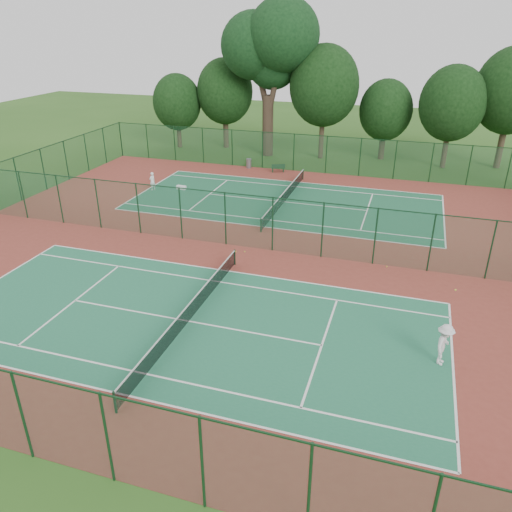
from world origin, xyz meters
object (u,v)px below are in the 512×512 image
at_px(player_near, 444,345).
at_px(player_far, 152,181).
at_px(kit_bag, 181,187).
at_px(big_tree, 270,45).
at_px(trash_bin, 249,163).
at_px(bench, 278,168).

height_order(player_near, player_far, player_near).
xyz_separation_m(kit_bag, big_tree, (3.74, 13.67, 10.57)).
bearing_deg(player_near, trash_bin, 48.45).
bearing_deg(bench, player_near, -84.57).
bearing_deg(player_far, kit_bag, 132.97).
distance_m(kit_bag, big_tree, 17.68).
distance_m(bench, big_tree, 12.32).
relative_size(player_near, big_tree, 0.12).
xyz_separation_m(bench, kit_bag, (-6.44, -7.49, -0.25)).
height_order(trash_bin, kit_bag, trash_bin).
relative_size(player_far, trash_bin, 1.71).
xyz_separation_m(player_far, trash_bin, (5.53, 9.00, -0.33)).
xyz_separation_m(player_far, big_tree, (5.92, 14.59, 9.95)).
relative_size(bench, kit_bag, 1.61).
bearing_deg(player_near, big_tree, 43.05).
bearing_deg(bench, big_tree, 90.25).
xyz_separation_m(player_far, bench, (8.62, 8.41, -0.36)).
bearing_deg(bench, player_far, -159.07).
height_order(bench, kit_bag, bench).
bearing_deg(player_far, player_near, 72.76).
relative_size(player_far, bench, 1.15).
relative_size(trash_bin, kit_bag, 1.08).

